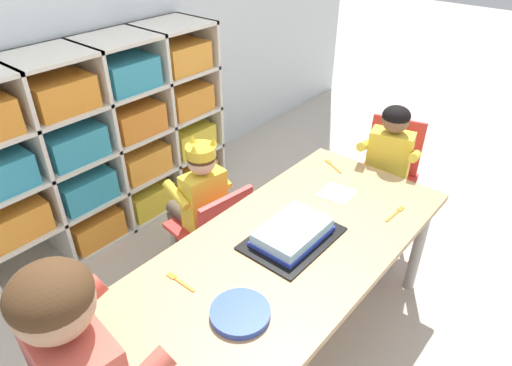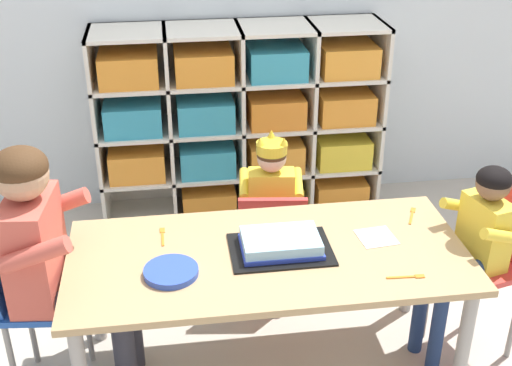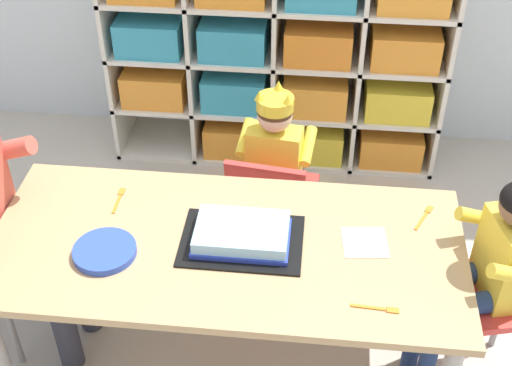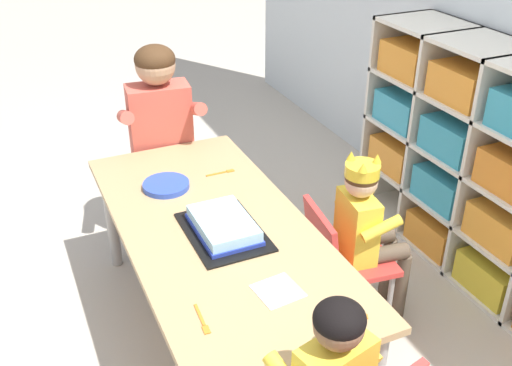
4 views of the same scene
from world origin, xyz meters
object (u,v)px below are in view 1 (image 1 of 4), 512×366
classroom_chair_guest_side (387,176)px  guest_at_table_side (386,167)px  child_with_crown (199,193)px  classroom_chair_blue (214,227)px  paper_plate_stack (240,313)px  fork_by_napkin (179,281)px  fork_beside_plate_stack (396,213)px  birthday_cake_on_tray (292,234)px  activity_table (287,259)px  fork_near_child_seat (332,165)px

classroom_chair_guest_side → guest_at_table_side: bearing=-90.0°
classroom_chair_guest_side → guest_at_table_side: size_ratio=0.85×
guest_at_table_side → child_with_crown: bearing=-145.3°
classroom_chair_blue → paper_plate_stack: (-0.47, -0.60, 0.24)m
fork_by_napkin → fork_beside_plate_stack: bearing=64.7°
fork_by_napkin → classroom_chair_guest_side: bearing=82.8°
classroom_chair_blue → birthday_cake_on_tray: (-0.05, -0.50, 0.25)m
paper_plate_stack → classroom_chair_guest_side: bearing=4.7°
guest_at_table_side → birthday_cake_on_tray: (-0.77, 0.02, 0.03)m
fork_beside_plate_stack → paper_plate_stack: bearing=-6.0°
activity_table → birthday_cake_on_tray: size_ratio=3.92×
child_with_crown → classroom_chair_blue: bearing=90.7°
activity_table → fork_beside_plate_stack: 0.53m
activity_table → birthday_cake_on_tray: 0.10m
classroom_chair_blue → child_with_crown: (0.01, 0.10, 0.15)m
classroom_chair_guest_side → fork_near_child_seat: bearing=-136.1°
child_with_crown → paper_plate_stack: bearing=63.0°
guest_at_table_side → activity_table: bearing=-104.3°
activity_table → fork_near_child_seat: (0.64, 0.20, 0.06)m
activity_table → classroom_chair_guest_side: (0.92, 0.02, -0.06)m
fork_beside_plate_stack → guest_at_table_side: bearing=-144.2°
guest_at_table_side → fork_beside_plate_stack: 0.41m
classroom_chair_guest_side → paper_plate_stack: classroom_chair_guest_side is taller
child_with_crown → paper_plate_stack: (-0.48, -0.71, 0.09)m
birthday_cake_on_tray → classroom_chair_guest_side: bearing=0.4°
guest_at_table_side → paper_plate_stack: guest_at_table_side is taller
paper_plate_stack → fork_by_napkin: 0.27m
birthday_cake_on_tray → fork_by_napkin: (-0.45, 0.17, -0.02)m
fork_near_child_seat → fork_beside_plate_stack: 0.45m
paper_plate_stack → fork_near_child_seat: (1.01, 0.28, -0.01)m
activity_table → child_with_crown: 0.63m
activity_table → classroom_chair_blue: bearing=79.1°
birthday_cake_on_tray → fork_near_child_seat: size_ratio=2.96×
guest_at_table_side → fork_near_child_seat: 0.27m
guest_at_table_side → fork_near_child_seat: size_ratio=6.61×
paper_plate_stack → classroom_chair_blue: bearing=52.1°
guest_at_table_side → birthday_cake_on_tray: guest_at_table_side is taller
activity_table → birthday_cake_on_tray: birthday_cake_on_tray is taller
guest_at_table_side → fork_by_napkin: bearing=-112.6°
guest_at_table_side → fork_near_child_seat: bearing=-152.7°
classroom_chair_blue → child_with_crown: bearing=-89.3°
activity_table → fork_by_napkin: size_ratio=11.42×
child_with_crown → fork_near_child_seat: bearing=148.7°
classroom_chair_guest_side → paper_plate_stack: size_ratio=3.69×
guest_at_table_side → fork_near_child_seat: guest_at_table_side is taller
guest_at_table_side → classroom_chair_blue: bearing=-139.9°
child_with_crown → fork_near_child_seat: size_ratio=6.11×
fork_near_child_seat → fork_by_napkin: same height
fork_near_child_seat → birthday_cake_on_tray: bearing=-46.5°
classroom_chair_blue → fork_beside_plate_stack: (0.37, -0.74, 0.23)m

